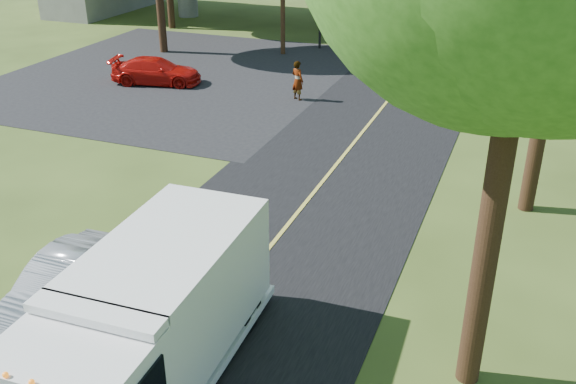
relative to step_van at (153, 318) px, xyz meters
The scene contains 8 objects.
ground 1.95m from the step_van, 87.07° to the left, with size 120.00×120.00×0.00m, color #354719.
road 11.36m from the step_van, 89.67° to the left, with size 7.00×90.00×0.02m, color black.
parking_lot 22.20m from the step_van, 119.59° to the left, with size 16.00×18.00×0.01m, color black.
lane_line 11.35m from the step_van, 89.67° to the left, with size 0.12×90.00×0.01m, color gold.
step_van is the anchor object (origin of this frame).
red_sedan 20.73m from the step_van, 121.75° to the left, with size 1.73×4.25×1.23m, color #B8100B.
silver_sedan 3.48m from the step_van, 158.14° to the left, with size 1.39×4.00×1.32m, color #9DA0A5.
pedestrian 18.08m from the step_van, 101.93° to the left, with size 0.64×0.42×1.75m, color gray.
Camera 1 is at (5.75, -9.32, 8.74)m, focal length 40.00 mm.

